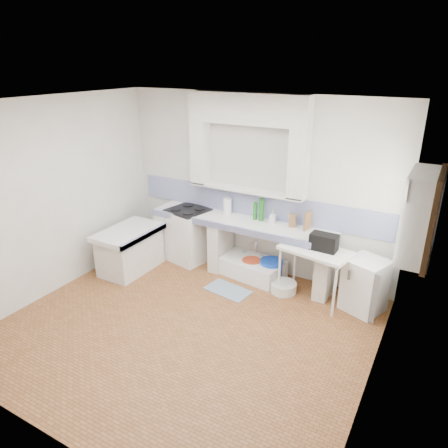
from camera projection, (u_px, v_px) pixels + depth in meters
The scene contains 36 objects.
floor at pixel (186, 327), 5.38m from camera, with size 4.50×4.50×0.00m, color brown.
ceiling at pixel (177, 104), 4.34m from camera, with size 4.50×4.50×0.00m, color silver.
wall_back at pixel (255, 186), 6.48m from camera, with size 4.50×4.50×0.00m, color silver.
wall_front at pixel (35, 312), 3.24m from camera, with size 4.50×4.50×0.00m, color silver.
wall_left at pixel (52, 198), 5.89m from camera, with size 4.50×4.50×0.00m, color silver.
wall_right at pixel (382, 273), 3.83m from camera, with size 4.50×4.50×0.00m, color silver.
alcove_mass at pixel (248, 109), 5.99m from camera, with size 1.90×0.25×0.45m, color silver.
window_frame at pixel (421, 216), 4.65m from camera, with size 0.35×0.86×1.06m, color #3A2512.
lace_valance at pixel (413, 182), 4.57m from camera, with size 0.01×0.84×0.24m, color white.
counter_slab at pixel (240, 223), 6.48m from camera, with size 3.00×0.60×0.08m, color white.
counter_lip at pixel (232, 229), 6.25m from camera, with size 3.00×0.04×0.10m, color navy.
counter_pier_left at pixel (169, 232), 7.29m from camera, with size 0.20×0.55×0.82m, color silver.
counter_pier_mid at pixel (221, 244), 6.81m from camera, with size 0.20×0.55×0.82m, color silver.
counter_pier_right at pixel (326, 269), 6.01m from camera, with size 0.20×0.55×0.82m, color silver.
peninsula_top at pixel (129, 232), 6.64m from camera, with size 0.70×1.10×0.08m, color white.
peninsula_base at pixel (130, 252), 6.77m from camera, with size 0.60×1.00×0.62m, color silver.
peninsula_lip at pixel (145, 236), 6.49m from camera, with size 0.04×1.10×0.10m, color navy.
backsplash at pixel (255, 204), 6.58m from camera, with size 4.27×0.03×0.40m, color navy.
stove at pixel (189, 235), 7.06m from camera, with size 0.63×0.61×0.89m, color white.
sink at pixel (250, 267), 6.65m from camera, with size 1.07×0.58×0.26m, color white.
side_table at pixel (313, 275), 5.87m from camera, with size 0.96×0.53×0.04m, color white.
fridge at pixel (365, 285), 5.64m from camera, with size 0.49×0.49×0.75m, color white.
bucket_red at pixel (233, 266), 6.69m from camera, with size 0.29×0.29×0.27m, color red.
bucket_orange at pixel (252, 268), 6.59m from camera, with size 0.31×0.31×0.29m, color #DF4722.
bucket_blue at pixel (271, 270), 6.48m from camera, with size 0.36×0.36×0.34m, color blue.
basin_white at pixel (283, 287), 6.18m from camera, with size 0.39×0.39×0.15m, color white.
water_bottle_a at pixel (244, 260), 6.86m from camera, with size 0.08×0.08×0.30m, color silver.
water_bottle_b at pixel (262, 264), 6.71m from camera, with size 0.08×0.08×0.31m, color silver.
black_bag at pixel (324, 242), 5.66m from camera, with size 0.37×0.21×0.23m, color black.
green_bottle_a at pixel (255, 211), 6.45m from camera, with size 0.06×0.06×0.28m, color #1A6519.
green_bottle_b at pixel (261, 210), 6.39m from camera, with size 0.08×0.08×0.35m, color #1A6519.
knife_block at pixel (292, 220), 6.19m from camera, with size 0.10×0.08×0.20m, color brown.
cutting_board at pixel (308, 221), 6.06m from camera, with size 0.02×0.20×0.28m, color brown.
paper_towel at pixel (227, 206), 6.68m from camera, with size 0.13×0.13×0.26m, color white.
soap_bottle at pixel (273, 217), 6.33m from camera, with size 0.09×0.09×0.19m, color white.
rug at pixel (228, 290), 6.24m from camera, with size 0.67×0.38×0.01m, color #34567C.
Camera 1 is at (2.64, -3.68, 3.23)m, focal length 33.26 mm.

